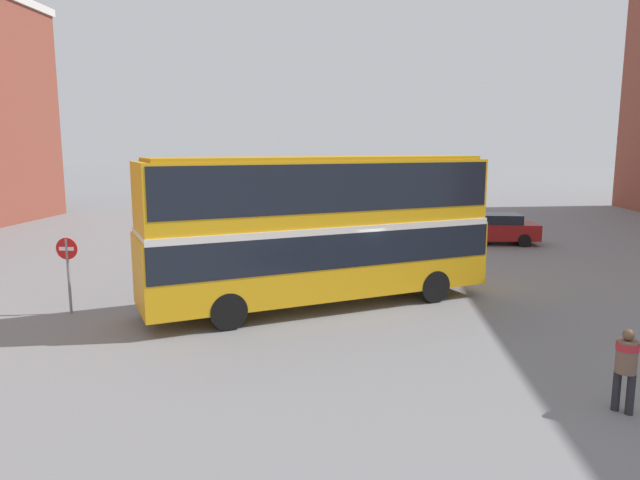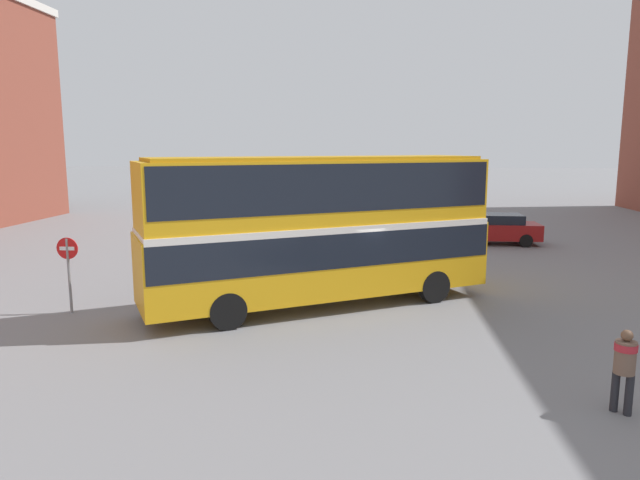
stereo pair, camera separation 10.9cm
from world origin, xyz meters
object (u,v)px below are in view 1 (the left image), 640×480
double_decker_bus (320,222)px  no_entry_sign (68,263)px  parked_car_kerb_near (343,222)px  parked_car_kerb_far (494,228)px  pedestrian_foreground (626,362)px

double_decker_bus → no_entry_sign: 7.48m
double_decker_bus → parked_car_kerb_near: double_decker_bus is taller
parked_car_kerb_far → no_entry_sign: size_ratio=1.92×
double_decker_bus → parked_car_kerb_far: size_ratio=2.45×
pedestrian_foreground → no_entry_sign: (-13.40, 5.34, 0.55)m
double_decker_bus → parked_car_kerb_far: 14.51m
parked_car_kerb_far → pedestrian_foreground: bearing=85.6°
pedestrian_foreground → parked_car_kerb_near: pedestrian_foreground is taller
double_decker_bus → no_entry_sign: double_decker_bus is taller
parked_car_kerb_near → no_entry_sign: 17.03m
pedestrian_foreground → no_entry_sign: size_ratio=0.71×
parked_car_kerb_near → no_entry_sign: no_entry_sign is taller
double_decker_bus → pedestrian_foreground: bearing=-76.5°
pedestrian_foreground → double_decker_bus: bearing=-96.1°
double_decker_bus → parked_car_kerb_far: bearing=28.0°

